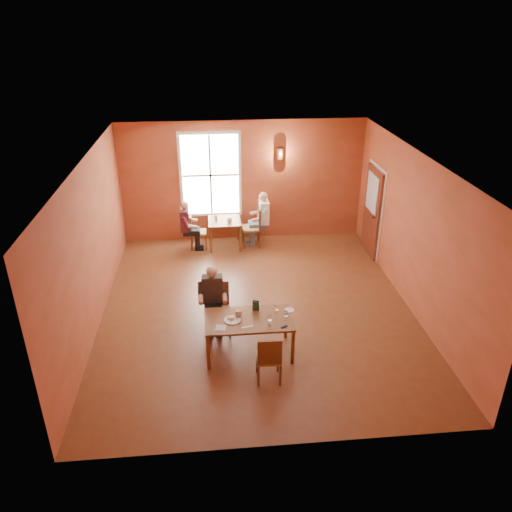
{
  "coord_description": "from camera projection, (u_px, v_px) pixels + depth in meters",
  "views": [
    {
      "loc": [
        -0.84,
        -8.38,
        5.28
      ],
      "look_at": [
        0.0,
        0.2,
        1.05
      ],
      "focal_mm": 35.0,
      "sensor_mm": 36.0,
      "label": 1
    }
  ],
  "objects": [
    {
      "name": "goblet_c",
      "position": [
        270.0,
        319.0,
        8.1
      ],
      "size": [
        0.09,
        0.09,
        0.19
      ],
      "primitive_type": null,
      "rotation": [
        0.0,
        0.0,
        -0.11
      ],
      "color": "white",
      "rests_on": "main_table"
    },
    {
      "name": "wall_sconce",
      "position": [
        280.0,
        154.0,
        12.03
      ],
      "size": [
        0.16,
        0.16,
        0.28
      ],
      "primitive_type": "cylinder",
      "color": "brown",
      "rests_on": "wall_back"
    },
    {
      "name": "wall_right",
      "position": [
        414.0,
        233.0,
        9.49
      ],
      "size": [
        0.04,
        7.0,
        3.0
      ],
      "primitive_type": "cube",
      "color": "brown",
      "rests_on": "ground"
    },
    {
      "name": "napkin",
      "position": [
        221.0,
        328.0,
        8.05
      ],
      "size": [
        0.18,
        0.18,
        0.01
      ],
      "primitive_type": "cube",
      "rotation": [
        0.0,
        0.0,
        -0.15
      ],
      "color": "white",
      "rests_on": "main_table"
    },
    {
      "name": "door",
      "position": [
        371.0,
        212.0,
        11.73
      ],
      "size": [
        0.12,
        1.04,
        2.1
      ],
      "primitive_type": "cube",
      "color": "maroon",
      "rests_on": "ground"
    },
    {
      "name": "ceiling",
      "position": [
        257.0,
        159.0,
        8.56
      ],
      "size": [
        6.0,
        7.0,
        0.04
      ],
      "primitive_type": "cube",
      "color": "white",
      "rests_on": "wall_back"
    },
    {
      "name": "cup_b",
      "position": [
        216.0,
        217.0,
        12.22
      ],
      "size": [
        0.13,
        0.13,
        0.1
      ],
      "primitive_type": "imported",
      "rotation": [
        0.0,
        0.0,
        0.29
      ],
      "color": "white",
      "rests_on": "second_table"
    },
    {
      "name": "sunglasses",
      "position": [
        284.0,
        327.0,
        8.07
      ],
      "size": [
        0.12,
        0.1,
        0.02
      ],
      "primitive_type": "cube",
      "rotation": [
        0.0,
        0.0,
        0.58
      ],
      "color": "black",
      "rests_on": "main_table"
    },
    {
      "name": "window",
      "position": [
        210.0,
        175.0,
        12.15
      ],
      "size": [
        1.36,
        0.1,
        1.96
      ],
      "primitive_type": "cube",
      "color": "white",
      "rests_on": "wall_back"
    },
    {
      "name": "goblet_a",
      "position": [
        276.0,
        309.0,
        8.4
      ],
      "size": [
        0.09,
        0.09,
        0.17
      ],
      "primitive_type": null,
      "rotation": [
        0.0,
        0.0,
        -0.42
      ],
      "color": "white",
      "rests_on": "main_table"
    },
    {
      "name": "chair_diner_main",
      "position": [
        218.0,
        310.0,
        8.92
      ],
      "size": [
        0.42,
        0.42,
        0.96
      ],
      "primitive_type": null,
      "rotation": [
        0.0,
        0.0,
        3.14
      ],
      "color": "brown",
      "rests_on": "ground"
    },
    {
      "name": "goblet_b",
      "position": [
        286.0,
        315.0,
        8.23
      ],
      "size": [
        0.09,
        0.09,
        0.17
      ],
      "primitive_type": null,
      "rotation": [
        0.0,
        0.0,
        -0.3
      ],
      "color": "white",
      "rests_on": "main_table"
    },
    {
      "name": "diner_main",
      "position": [
        218.0,
        305.0,
        8.84
      ],
      "size": [
        0.48,
        0.48,
        1.21
      ],
      "primitive_type": null,
      "rotation": [
        0.0,
        0.0,
        3.14
      ],
      "color": "black",
      "rests_on": "ground"
    },
    {
      "name": "chair_diner_maroon",
      "position": [
        198.0,
        231.0,
        12.24
      ],
      "size": [
        0.38,
        0.38,
        0.87
      ],
      "primitive_type": null,
      "rotation": [
        0.0,
        0.0,
        -1.57
      ],
      "color": "#451F12",
      "rests_on": "ground"
    },
    {
      "name": "chair_diner_white",
      "position": [
        251.0,
        227.0,
        12.33
      ],
      "size": [
        0.44,
        0.44,
        0.99
      ],
      "primitive_type": null,
      "rotation": [
        0.0,
        0.0,
        1.57
      ],
      "color": "#5B2D19",
      "rests_on": "ground"
    },
    {
      "name": "sandwich",
      "position": [
        238.0,
        314.0,
        8.32
      ],
      "size": [
        0.11,
        0.11,
        0.11
      ],
      "primitive_type": "cube",
      "rotation": [
        0.0,
        0.0,
        -0.21
      ],
      "color": "tan",
      "rests_on": "main_table"
    },
    {
      "name": "diner_white",
      "position": [
        252.0,
        221.0,
        12.26
      ],
      "size": [
        0.52,
        0.52,
        1.31
      ],
      "primitive_type": null,
      "rotation": [
        0.0,
        0.0,
        1.57
      ],
      "color": "silver",
      "rests_on": "ground"
    },
    {
      "name": "side_plate",
      "position": [
        289.0,
        310.0,
        8.52
      ],
      "size": [
        0.19,
        0.19,
        0.01
      ],
      "primitive_type": "cylinder",
      "rotation": [
        0.0,
        0.0,
        -0.15
      ],
      "color": "silver",
      "rests_on": "main_table"
    },
    {
      "name": "menu_stand",
      "position": [
        256.0,
        306.0,
        8.49
      ],
      "size": [
        0.12,
        0.09,
        0.19
      ],
      "primitive_type": "cube",
      "rotation": [
        0.0,
        0.0,
        -0.35
      ],
      "color": "#213F2C",
      "rests_on": "main_table"
    },
    {
      "name": "ground",
      "position": [
        257.0,
        308.0,
        9.88
      ],
      "size": [
        6.0,
        7.0,
        0.01
      ],
      "primitive_type": "cube",
      "color": "brown",
      "rests_on": "ground"
    },
    {
      "name": "main_table",
      "position": [
        249.0,
        336.0,
        8.44
      ],
      "size": [
        1.46,
        0.82,
        0.69
      ],
      "primitive_type": null,
      "color": "brown",
      "rests_on": "ground"
    },
    {
      "name": "second_table",
      "position": [
        225.0,
        233.0,
        12.33
      ],
      "size": [
        0.79,
        0.79,
        0.7
      ],
      "primitive_type": null,
      "color": "brown",
      "rests_on": "ground"
    },
    {
      "name": "plate_food",
      "position": [
        232.0,
        320.0,
        8.24
      ],
      "size": [
        0.36,
        0.36,
        0.04
      ],
      "primitive_type": "cylinder",
      "rotation": [
        0.0,
        0.0,
        0.29
      ],
      "color": "white",
      "rests_on": "main_table"
    },
    {
      "name": "knife",
      "position": [
        248.0,
        327.0,
        8.08
      ],
      "size": [
        0.19,
        0.06,
        0.0
      ],
      "primitive_type": "cube",
      "rotation": [
        0.0,
        0.0,
        0.25
      ],
      "color": "silver",
      "rests_on": "main_table"
    },
    {
      "name": "wall_left",
      "position": [
        91.0,
        246.0,
        8.96
      ],
      "size": [
        0.04,
        7.0,
        3.0
      ],
      "primitive_type": "cube",
      "color": "brown",
      "rests_on": "ground"
    },
    {
      "name": "wall_front",
      "position": [
        285.0,
        355.0,
        6.1
      ],
      "size": [
        6.0,
        0.04,
        3.0
      ],
      "primitive_type": "cube",
      "color": "brown",
      "rests_on": "ground"
    },
    {
      "name": "chair_empty",
      "position": [
        268.0,
        357.0,
        7.79
      ],
      "size": [
        0.38,
        0.38,
        0.85
      ],
      "primitive_type": null,
      "rotation": [
        0.0,
        0.0,
        -0.02
      ],
      "color": "#522A16",
      "rests_on": "ground"
    },
    {
      "name": "cup_a",
      "position": [
        229.0,
        220.0,
        12.05
      ],
      "size": [
        0.14,
        0.14,
        0.1
      ],
      "primitive_type": "imported",
      "rotation": [
        0.0,
        0.0,
        0.1
      ],
      "color": "beige",
      "rests_on": "second_table"
    },
    {
      "name": "diner_maroon",
      "position": [
        197.0,
        225.0,
        12.16
      ],
      "size": [
        0.49,
        0.49,
        1.21
      ],
      "primitive_type": null,
      "rotation": [
        0.0,
        0.0,
        -1.57
      ],
      "color": "#571E1B",
      "rests_on": "ground"
    },
    {
      "name": "wall_back",
      "position": [
        243.0,
        181.0,
        12.35
      ],
      "size": [
        6.0,
        0.04,
        3.0
      ],
      "primitive_type": "cube",
      "color": "brown",
      "rests_on": "ground"
    }
  ]
}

